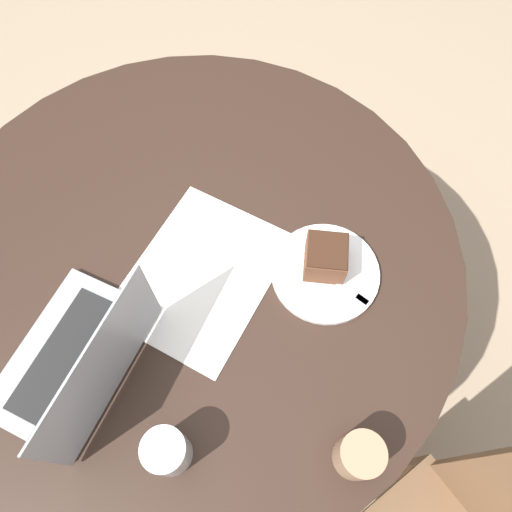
% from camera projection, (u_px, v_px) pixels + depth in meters
% --- Properties ---
extents(ground_plane, '(12.00, 12.00, 0.00)m').
position_uv_depth(ground_plane, '(214.00, 347.00, 1.68)').
color(ground_plane, gray).
extents(dining_table, '(1.15, 1.15, 0.72)m').
position_uv_depth(dining_table, '(196.00, 281.00, 1.17)').
color(dining_table, black).
rests_on(dining_table, ground_plane).
extents(paper_document, '(0.38, 0.31, 0.00)m').
position_uv_depth(paper_document, '(202.00, 275.00, 1.02)').
color(paper_document, white).
rests_on(paper_document, dining_table).
extents(plate, '(0.22, 0.22, 0.01)m').
position_uv_depth(plate, '(325.00, 273.00, 1.02)').
color(plate, white).
rests_on(plate, dining_table).
extents(cake_slice, '(0.11, 0.11, 0.07)m').
position_uv_depth(cake_slice, '(326.00, 257.00, 0.98)').
color(cake_slice, brown).
rests_on(cake_slice, plate).
extents(fork, '(0.03, 0.17, 0.00)m').
position_uv_depth(fork, '(340.00, 284.00, 1.00)').
color(fork, silver).
rests_on(fork, plate).
extents(coffee_glass, '(0.08, 0.08, 0.10)m').
position_uv_depth(coffee_glass, '(359.00, 456.00, 0.83)').
color(coffee_glass, '#997556').
rests_on(coffee_glass, dining_table).
extents(water_glass, '(0.07, 0.07, 0.10)m').
position_uv_depth(water_glass, '(167.00, 452.00, 0.83)').
color(water_glass, silver).
rests_on(water_glass, dining_table).
extents(laptop, '(0.35, 0.27, 0.23)m').
position_uv_depth(laptop, '(80.00, 361.00, 0.90)').
color(laptop, gray).
rests_on(laptop, dining_table).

